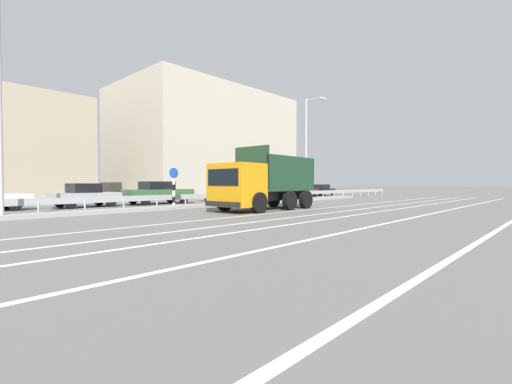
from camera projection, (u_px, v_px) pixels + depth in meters
The scene contains 19 objects.
ground_plane at pixel (278, 206), 22.11m from camera, with size 320.00×320.00×0.00m, color #605E5B.
lane_strip_0 at pixel (291, 211), 18.05m from camera, with size 54.32×0.16×0.01m, color silver.
lane_strip_1 at pixel (324, 214), 16.70m from camera, with size 54.32×0.16×0.01m, color silver.
lane_strip_2 at pixel (352, 216), 15.68m from camera, with size 54.32×0.16×0.01m, color silver.
lane_strip_3 at pixel (406, 219), 14.05m from camera, with size 54.32×0.16×0.01m, color silver.
lane_strip_4 at pixel (504, 226), 11.80m from camera, with size 54.32×0.16×0.01m, color silver.
median_island at pixel (245, 203), 24.15m from camera, with size 29.88×1.10×0.18m, color gray.
median_guardrail at pixel (232, 196), 25.04m from camera, with size 54.32×0.09×0.78m.
dump_truck at pixel (255, 187), 18.58m from camera, with size 6.79×2.91×3.46m.
median_road_sign at pixel (174, 187), 19.81m from camera, with size 0.67×0.16×2.42m.
street_lamp_0 at pixel (0, 72), 13.71m from camera, with size 0.71×2.67×10.81m.
street_lamp_1 at pixel (307, 145), 29.69m from camera, with size 0.71×1.87×8.84m.
parked_car_2 at pixel (85, 195), 21.22m from camera, with size 3.91×1.98×1.48m.
parked_car_3 at pixel (158, 193), 24.69m from camera, with size 4.93×2.07×1.62m.
parked_car_4 at pixel (227, 191), 29.68m from camera, with size 4.58×2.02×1.60m.
parked_car_5 at pixel (264, 191), 33.75m from camera, with size 4.67×2.04×1.50m.
parked_car_6 at pixel (302, 190), 38.06m from camera, with size 4.02×2.09×1.49m.
parked_car_7 at pixel (321, 190), 41.89m from camera, with size 3.95×2.15×1.37m.
background_building_1 at pixel (205, 145), 43.91m from camera, with size 20.81×13.76×12.79m, color #B7AD99.
Camera 1 is at (-17.15, -13.98, 1.47)m, focal length 24.00 mm.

